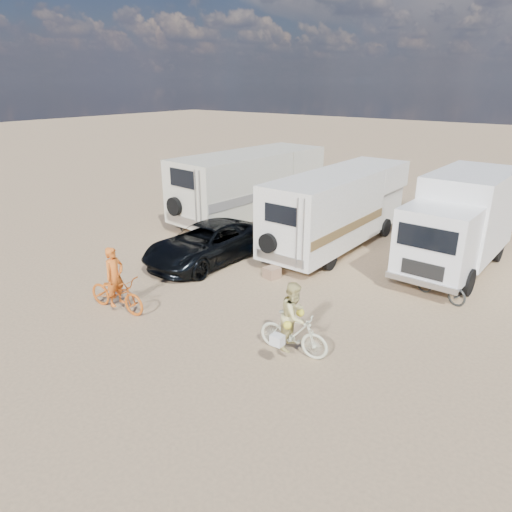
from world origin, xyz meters
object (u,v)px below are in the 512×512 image
Objects in this scene: rv_left at (249,187)px; crate at (272,273)px; bike_man at (117,293)px; dark_suv at (207,243)px; rider_man at (115,282)px; cooler at (268,252)px; rider_woman at (294,322)px; bike_parked at (441,285)px; box_truck at (458,224)px; bike_woman at (293,334)px; rv_main at (339,210)px.

rv_left reaches higher than crate.
bike_man is 4.35× the size of crate.
dark_suv is at bearing -176.37° from crate.
cooler is (0.96, 5.90, -0.63)m from rider_man.
rider_woman is 5.46m from bike_parked.
bike_man is at bearing -0.00° from rider_man.
dark_suv is at bearing -146.36° from box_truck.
rider_man is (-5.16, -1.12, 0.32)m from bike_woman.
bike_woman is 3.19× the size of cooler.
box_truck reaches higher than bike_man.
bike_woman is (7.85, -8.32, -1.01)m from rv_left.
bike_woman is at bearing -99.20° from box_truck.
crate is at bearing -134.42° from box_truck.
crate is at bearing 33.96° from rider_woman.
rv_main is 8.97m from bike_man.
bike_man is (-2.34, -8.60, -0.94)m from rv_main.
box_truck is 6.42m from crate.
bike_parked is (9.72, -3.20, -1.10)m from rv_left.
rider_woman reaches higher than cooler.
rider_man is at bearing -81.30° from dark_suv.
crate is (-3.02, 3.38, -0.64)m from rider_woman.
dark_suv is 4.37m from rider_man.
crate is at bearing 128.87° from bike_parked.
box_truck is 3.58× the size of rider_man.
cooler is at bearing -116.34° from rv_main.
box_truck is at bearing 33.02° from dark_suv.
bike_man is 3.57× the size of cooler.
rider_woman reaches higher than crate.
rv_left reaches higher than cooler.
cooler is (0.96, 5.90, -0.30)m from bike_man.
rv_main is at bearing 56.72° from dark_suv.
bike_man reaches higher than crate.
rider_man is 1.01× the size of bike_parked.
rider_man reaches higher than crate.
cooler is at bearing 46.45° from dark_suv.
crate is (-0.20, -4.10, -1.27)m from rv_main.
rv_left is 5.59m from dark_suv.
rider_man is (-6.65, -8.84, -0.78)m from box_truck.
rider_woman is at bearing -84.53° from bike_man.
rv_left is 4.35× the size of bike_woman.
box_truck reaches higher than rv_left.
crate is at bearing -92.17° from rv_main.
cooler is at bearing 112.57° from bike_parked.
dark_suv is 2.99× the size of rider_woman.
rv_left is 16.88× the size of crate.
bike_woman is at bearing -68.74° from rv_main.
dark_suv reaches higher than crate.
rider_man is 3.08× the size of cooler.
bike_man is at bearing 94.46° from rider_woman.
rv_left is at bearing 113.48° from dark_suv.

